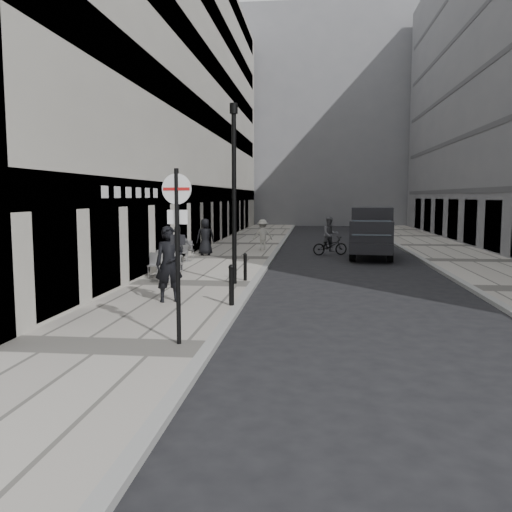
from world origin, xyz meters
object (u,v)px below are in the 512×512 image
at_px(sign_post, 177,233).
at_px(lamppost, 234,185).
at_px(walking_man, 169,264).
at_px(panel_van, 372,229).
at_px(cyclist, 330,240).

relative_size(sign_post, lamppost, 0.58).
xyz_separation_m(walking_man, panel_van, (6.71, 12.57, 0.23)).
bearing_deg(sign_post, cyclist, 85.52).
distance_m(sign_post, cyclist, 17.94).
xyz_separation_m(walking_man, sign_post, (1.29, -4.11, 1.13)).
bearing_deg(sign_post, lamppost, 96.51).
height_order(sign_post, panel_van, sign_post).
distance_m(walking_man, cyclist, 14.24).
bearing_deg(panel_van, lamppost, -113.47).
relative_size(walking_man, panel_van, 0.38).
distance_m(walking_man, panel_van, 14.25).
height_order(walking_man, cyclist, walking_man).
height_order(sign_post, cyclist, sign_post).
bearing_deg(cyclist, sign_post, -120.00).
bearing_deg(cyclist, walking_man, -128.30).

